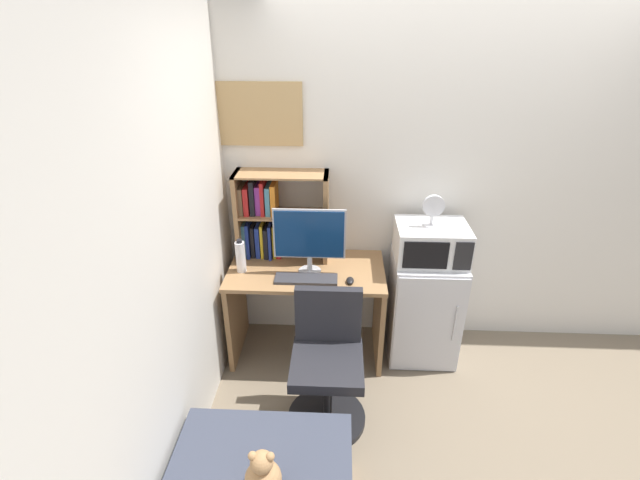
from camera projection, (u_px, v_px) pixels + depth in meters
wall_back at (500, 184)px, 3.22m from camera, size 6.40×0.04×2.60m
wall_left at (130, 307)px, 1.86m from camera, size 0.04×4.40×2.60m
desk at (307, 296)px, 3.34m from camera, size 1.13×0.62×0.75m
hutch_bookshelf at (270, 215)px, 3.27m from camera, size 0.67×0.25×0.66m
monitor at (309, 237)px, 3.06m from camera, size 0.50×0.16×0.49m
keyboard at (306, 279)px, 3.08m from camera, size 0.43×0.14×0.02m
computer_mouse at (350, 281)px, 3.05m from camera, size 0.05×0.09×0.03m
water_bottle at (241, 256)px, 3.15m from camera, size 0.07×0.07×0.25m
mini_fridge at (423, 307)px, 3.37m from camera, size 0.50×0.51×0.83m
microwave at (431, 243)px, 3.13m from camera, size 0.50×0.39×0.26m
desk_fan at (433, 209)px, 3.01m from camera, size 0.15×0.11×0.23m
desk_chair at (327, 368)px, 2.82m from camera, size 0.51×0.51×0.89m
teddy_bear at (263, 475)px, 2.01m from camera, size 0.17×0.17×0.26m
wall_corkboard at (252, 114)px, 3.05m from camera, size 0.69×0.02×0.43m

